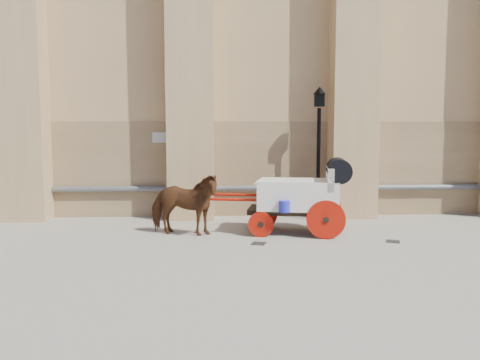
{
  "coord_description": "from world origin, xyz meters",
  "views": [
    {
      "loc": [
        -0.24,
        -10.74,
        2.58
      ],
      "look_at": [
        0.38,
        1.28,
        1.42
      ],
      "focal_mm": 35.0,
      "sensor_mm": 36.0,
      "label": 1
    }
  ],
  "objects": [
    {
      "name": "ground",
      "position": [
        0.0,
        0.0,
        0.0
      ],
      "size": [
        90.0,
        90.0,
        0.0
      ],
      "primitive_type": "plane",
      "color": "gray",
      "rests_on": "ground"
    },
    {
      "name": "drain_grate_far",
      "position": [
        4.04,
        0.18,
        0.01
      ],
      "size": [
        0.42,
        0.42,
        0.01
      ],
      "primitive_type": "cube",
      "rotation": [
        0.0,
        0.0,
        -0.38
      ],
      "color": "black",
      "rests_on": "ground"
    },
    {
      "name": "carriage",
      "position": [
        2.07,
        1.31,
        1.07
      ],
      "size": [
        4.66,
        2.05,
        1.97
      ],
      "rotation": [
        0.0,
        0.0,
        -0.2
      ],
      "color": "black",
      "rests_on": "ground"
    },
    {
      "name": "drain_grate_near",
      "position": [
        0.77,
        0.14,
        0.01
      ],
      "size": [
        0.41,
        0.41,
        0.01
      ],
      "primitive_type": "cube",
      "rotation": [
        0.0,
        0.0,
        -0.32
      ],
      "color": "black",
      "rests_on": "ground"
    },
    {
      "name": "street_lamp",
      "position": [
        2.85,
        3.21,
        2.14
      ],
      "size": [
        0.38,
        0.38,
        4.01
      ],
      "color": "black",
      "rests_on": "ground"
    },
    {
      "name": "horse",
      "position": [
        -1.07,
        1.19,
        0.8
      ],
      "size": [
        2.06,
        1.33,
        1.61
      ],
      "primitive_type": "imported",
      "rotation": [
        0.0,
        0.0,
        1.31
      ],
      "color": "brown",
      "rests_on": "ground"
    }
  ]
}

